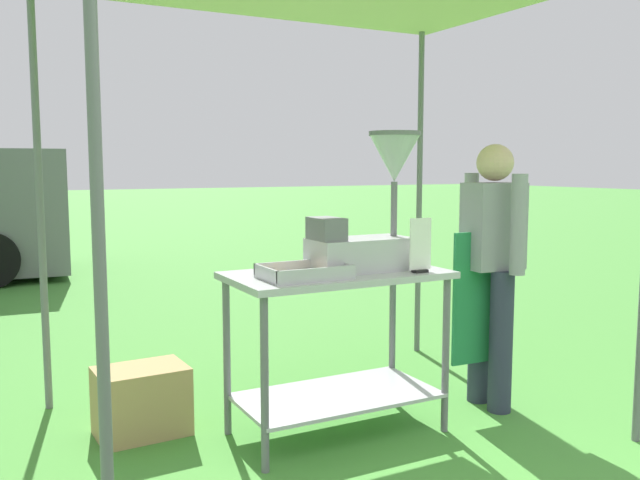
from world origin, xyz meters
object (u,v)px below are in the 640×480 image
object	(u,v)px
donut_tray	(304,274)
donut_cart	(337,319)
vendor	(491,262)
donut_fryer	(372,213)
supply_crate	(141,401)
menu_sign	(420,249)

from	to	relation	value
donut_tray	donut_cart	bearing A→B (deg)	21.68
donut_tray	vendor	xyz separation A→B (m)	(1.28, 0.03, -0.02)
donut_fryer	donut_tray	bearing A→B (deg)	-169.80
donut_cart	donut_fryer	world-z (taller)	donut_fryer
donut_cart	supply_crate	size ratio (longest dim) A/B	2.37
menu_sign	donut_cart	bearing A→B (deg)	149.84
menu_sign	donut_fryer	bearing A→B (deg)	130.67
menu_sign	donut_tray	bearing A→B (deg)	168.86
donut_tray	donut_fryer	xyz separation A→B (m)	(0.46, 0.08, 0.29)
donut_cart	donut_fryer	xyz separation A→B (m)	(0.21, -0.02, 0.58)
donut_cart	menu_sign	xyz separation A→B (m)	(0.39, -0.23, 0.39)
donut_cart	supply_crate	world-z (taller)	donut_cart
donut_tray	supply_crate	size ratio (longest dim) A/B	0.87
menu_sign	supply_crate	xyz separation A→B (m)	(-1.35, 0.71, -0.85)
donut_cart	donut_tray	size ratio (longest dim) A/B	2.73
donut_cart	donut_fryer	size ratio (longest dim) A/B	1.56
donut_fryer	donut_cart	bearing A→B (deg)	175.37
donut_fryer	vendor	xyz separation A→B (m)	(0.82, -0.06, -0.32)
donut_cart	donut_tray	bearing A→B (deg)	-158.32
donut_tray	vendor	world-z (taller)	vendor
donut_tray	menu_sign	size ratio (longest dim) A/B	1.48
donut_cart	supply_crate	bearing A→B (deg)	153.51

